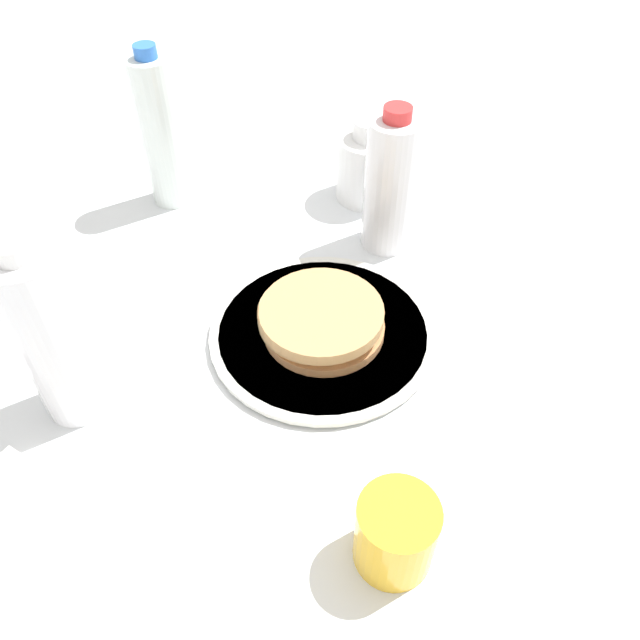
# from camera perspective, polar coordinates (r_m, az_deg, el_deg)

# --- Properties ---
(ground_plane) EXTENTS (4.00, 4.00, 0.00)m
(ground_plane) POSITION_cam_1_polar(r_m,az_deg,el_deg) (0.79, 1.02, -2.15)
(ground_plane) COLOR white
(plate) EXTENTS (0.29, 0.29, 0.01)m
(plate) POSITION_cam_1_polar(r_m,az_deg,el_deg) (0.79, -0.00, -1.31)
(plate) COLOR silver
(plate) RESTS_ON ground_plane
(pancake_stack) EXTENTS (0.16, 0.17, 0.04)m
(pancake_stack) POSITION_cam_1_polar(r_m,az_deg,el_deg) (0.77, 0.06, 0.15)
(pancake_stack) COLOR tan
(pancake_stack) RESTS_ON plate
(juice_glass) EXTENTS (0.08, 0.08, 0.08)m
(juice_glass) POSITION_cam_1_polar(r_m,az_deg,el_deg) (0.61, 6.92, -18.82)
(juice_glass) COLOR yellow
(juice_glass) RESTS_ON ground_plane
(cream_jug) EXTENTS (0.10, 0.10, 0.13)m
(cream_jug) POSITION_cam_1_polar(r_m,az_deg,el_deg) (1.01, 4.48, 13.99)
(cream_jug) COLOR white
(cream_jug) RESTS_ON ground_plane
(water_bottle_near) EXTENTS (0.07, 0.07, 0.24)m
(water_bottle_near) POSITION_cam_1_polar(r_m,az_deg,el_deg) (0.70, -23.31, -1.45)
(water_bottle_near) COLOR white
(water_bottle_near) RESTS_ON ground_plane
(water_bottle_mid) EXTENTS (0.07, 0.07, 0.21)m
(water_bottle_mid) POSITION_cam_1_polar(r_m,az_deg,el_deg) (0.89, 6.50, 12.24)
(water_bottle_mid) COLOR white
(water_bottle_mid) RESTS_ON ground_plane
(water_bottle_far) EXTENTS (0.06, 0.06, 0.25)m
(water_bottle_far) POSITION_cam_1_polar(r_m,az_deg,el_deg) (0.99, -14.30, 16.25)
(water_bottle_far) COLOR silver
(water_bottle_far) RESTS_ON ground_plane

